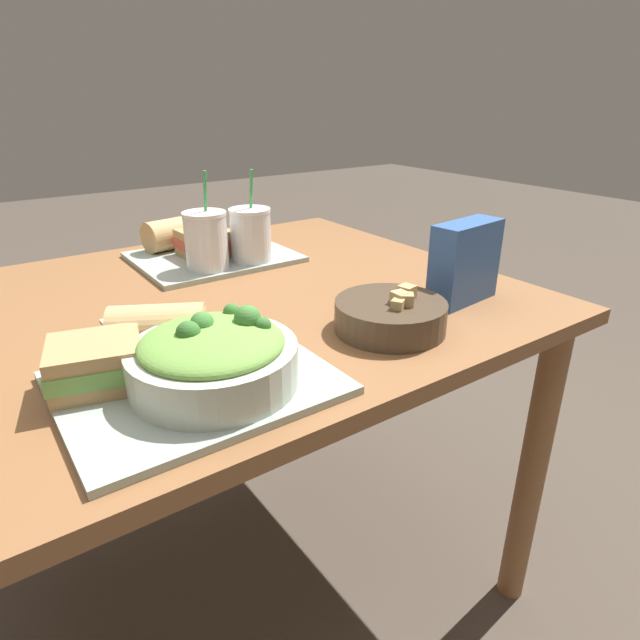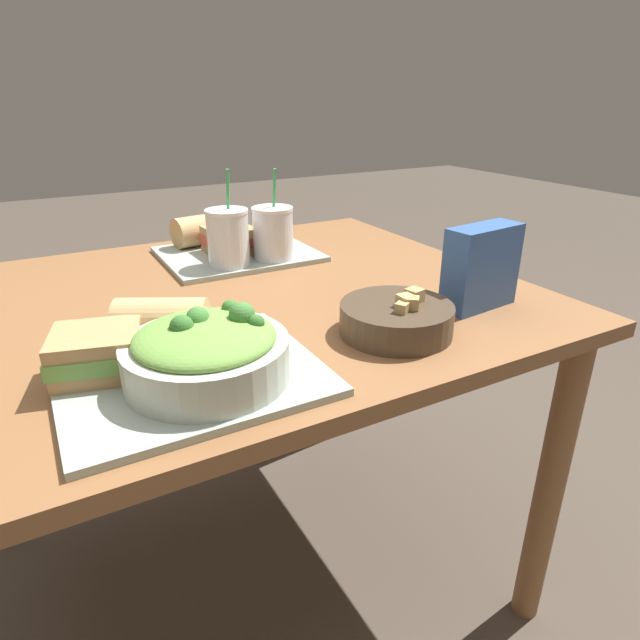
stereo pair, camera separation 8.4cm
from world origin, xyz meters
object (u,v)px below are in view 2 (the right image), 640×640
Objects in this scene: baguette_near at (164,322)px; chip_bag at (481,267)px; sandwich_far at (230,240)px; napkin_folded at (154,313)px; soup_bowl at (397,318)px; baguette_far at (201,230)px; drink_cup_dark at (228,239)px; sandwich_near at (98,352)px; drink_cup_red at (273,235)px; salad_bowl at (207,351)px.

chip_bag reaches higher than baguette_near.
sandwich_far is at bearing 112.62° from chip_bag.
baguette_near is 0.53m from sandwich_far.
baguette_near reaches higher than napkin_folded.
soup_bowl is 0.69m from baguette_far.
drink_cup_dark is at bearing -114.34° from sandwich_far.
sandwich_near is at bearing 139.84° from baguette_far.
soup_bowl is at bearing -179.47° from chip_bag.
chip_bag is at bearing -52.91° from drink_cup_dark.
drink_cup_dark is 0.11m from drink_cup_red.
drink_cup_dark is (-0.13, 0.47, 0.04)m from soup_bowl.
drink_cup_red reaches higher than chip_bag.
soup_bowl is at bearing -88.25° from drink_cup_red.
drink_cup_dark is at bearing 63.62° from sandwich_near.
sandwich_near is 0.25m from napkin_folded.
soup_bowl is at bearing -40.25° from napkin_folded.
drink_cup_dark is 0.56m from chip_bag.
drink_cup_dark is 1.35× the size of chip_bag.
drink_cup_dark reaches higher than napkin_folded.
drink_cup_red is at bearing 55.53° from sandwich_near.
napkin_folded is at bearing 140.18° from baguette_far.
salad_bowl is at bearing -20.50° from sandwich_near.
napkin_folded is at bearing -140.17° from drink_cup_dark.
baguette_near is (0.11, 0.05, 0.01)m from sandwich_near.
drink_cup_red is at bearing 91.75° from soup_bowl.
baguette_far is at bearing 111.24° from chip_bag.
soup_bowl is 0.45m from napkin_folded.
baguette_far is at bearing 100.64° from soup_bowl.
chip_bag reaches higher than napkin_folded.
drink_cup_dark reaches higher than soup_bowl.
soup_bowl is 1.58× the size of napkin_folded.
drink_cup_red reaches higher than salad_bowl.
baguette_near is at bearing 161.28° from soup_bowl.
soup_bowl is at bearing 2.45° from salad_bowl.
drink_cup_dark is 1.77× the size of napkin_folded.
salad_bowl is 0.73m from baguette_far.
salad_bowl is 0.64m from sandwich_far.
sandwich_far reaches higher than napkin_folded.
chip_bag is (0.30, -0.55, 0.04)m from sandwich_far.
baguette_near is (-0.03, 0.14, -0.00)m from salad_bowl.
napkin_folded is (-0.01, 0.31, -0.05)m from salad_bowl.
baguette_near is 1.27× the size of sandwich_far.
baguette_far reaches higher than napkin_folded.
drink_cup_dark is at bearing 66.60° from salad_bowl.
baguette_far is 0.74m from chip_bag.
salad_bowl reaches higher than soup_bowl.
drink_cup_red is at bearing -161.88° from baguette_far.
drink_cup_red reaches higher than baguette_far.
drink_cup_dark is (0.24, 0.35, 0.02)m from baguette_near.
drink_cup_red reaches higher than soup_bowl.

